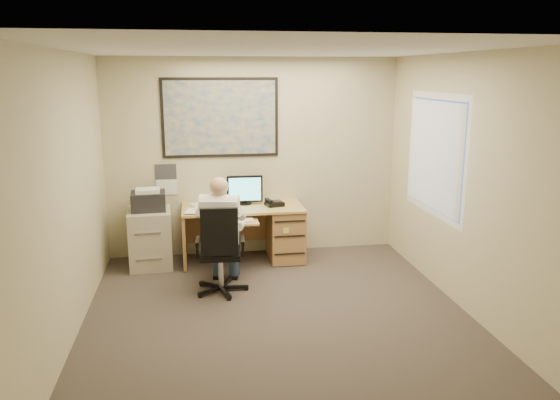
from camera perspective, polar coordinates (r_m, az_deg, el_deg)
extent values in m
cube|color=#3A332D|center=(5.78, -0.09, -12.34)|extent=(4.00, 4.50, 0.00)
cube|color=white|center=(5.22, -0.10, 15.47)|extent=(4.00, 4.50, 0.00)
cube|color=beige|center=(7.54, -2.77, 4.46)|extent=(4.00, 0.00, 2.70)
cube|color=beige|center=(3.23, 6.21, -7.63)|extent=(4.00, 0.00, 2.70)
cube|color=beige|center=(5.41, -21.50, 0.07)|extent=(0.00, 4.50, 2.70)
cube|color=beige|center=(5.98, 19.20, 1.44)|extent=(0.00, 4.50, 2.70)
cube|color=tan|center=(7.27, -3.92, -0.82)|extent=(1.60, 0.75, 0.03)
cube|color=#B27F48|center=(7.44, 0.55, -3.46)|extent=(0.45, 0.70, 0.70)
cube|color=#B27F48|center=(7.35, -9.95, -3.88)|extent=(0.04, 0.70, 0.70)
cube|color=#B27F48|center=(7.68, -4.12, -2.27)|extent=(1.55, 0.03, 0.55)
cylinder|color=black|center=(7.42, -3.69, -0.34)|extent=(0.19, 0.19, 0.02)
cube|color=black|center=(7.35, -3.70, 1.16)|extent=(0.48, 0.05, 0.36)
cube|color=#5DE1FC|center=(7.33, -3.68, 1.12)|extent=(0.43, 0.02, 0.31)
cube|color=tan|center=(6.85, -4.58, -2.37)|extent=(0.55, 0.30, 0.02)
cube|color=beige|center=(6.84, -4.59, -2.18)|extent=(0.43, 0.14, 0.02)
cube|color=black|center=(7.30, -0.58, -0.40)|extent=(0.26, 0.24, 0.06)
cylinder|color=silver|center=(7.11, -6.11, -0.35)|extent=(0.08, 0.08, 0.17)
cylinder|color=white|center=(7.45, -6.55, -0.02)|extent=(0.08, 0.08, 0.10)
cube|color=white|center=(7.24, -7.47, -0.73)|extent=(0.60, 0.56, 0.03)
cube|color=#1E4C93|center=(7.42, -6.26, 8.54)|extent=(1.56, 0.03, 1.06)
cube|color=white|center=(7.54, -11.81, 2.11)|extent=(0.28, 0.01, 0.42)
cube|color=#AFA78D|center=(7.36, -13.38, -3.87)|extent=(0.57, 0.68, 0.75)
cube|color=black|center=(7.24, -13.59, -0.11)|extent=(0.45, 0.40, 0.24)
cube|color=white|center=(7.19, -13.66, 0.97)|extent=(0.31, 0.25, 0.05)
cylinder|color=silver|center=(6.41, -6.20, -7.39)|extent=(0.06, 0.06, 0.39)
cube|color=black|center=(6.34, -6.24, -5.57)|extent=(0.48, 0.48, 0.07)
cube|color=black|center=(6.03, -6.06, -3.33)|extent=(0.42, 0.09, 0.54)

